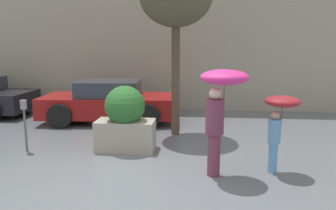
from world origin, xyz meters
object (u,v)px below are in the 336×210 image
Objects in this scene: parked_car_near at (110,102)px; parking_meter at (24,114)px; person_child at (279,115)px; person_adult at (221,97)px; planter_box at (125,119)px.

parked_car_near is 3.22m from parking_meter.
parked_car_near is at bearing 147.94° from person_child.
parked_car_near is at bearing 135.13° from person_adult.
parking_meter is at bearing -178.29° from person_child.
planter_box is 1.01× the size of person_child.
parking_meter is at bearing 173.81° from person_adult.
person_adult reaches higher than parked_car_near.
person_adult is at bearing -146.30° from parked_car_near.
person_adult reaches higher than parking_meter.
parking_meter is (-4.21, 1.01, -0.61)m from person_adult.
planter_box is 0.35× the size of parked_car_near.
person_adult is 1.34× the size of person_child.
person_adult is 1.67× the size of parking_meter.
planter_box is 2.52m from person_adult.
planter_box is 1.26× the size of parking_meter.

